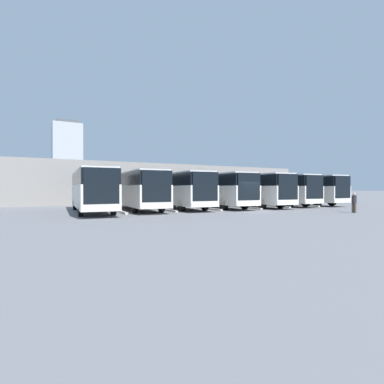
{
  "coord_description": "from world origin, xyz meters",
  "views": [
    {
      "loc": [
        16.56,
        19.73,
        1.9
      ],
      "look_at": [
        2.69,
        -6.0,
        1.6
      ],
      "focal_mm": 28.0,
      "sensor_mm": 36.0,
      "label": 1
    }
  ],
  "objects": [
    {
      "name": "bus_6",
      "position": [
        12.21,
        -5.56,
        1.87
      ],
      "size": [
        3.33,
        12.2,
        3.37
      ],
      "rotation": [
        0.0,
        0.0,
        -0.07
      ],
      "color": "silver",
      "rests_on": "ground_plane"
    },
    {
      "name": "curb_divider_4",
      "position": [
        6.1,
        -4.65,
        0.07
      ],
      "size": [
        0.63,
        5.55,
        0.15
      ],
      "primitive_type": "cube",
      "rotation": [
        0.0,
        0.0,
        -0.07
      ],
      "color": "#B2B2AD",
      "rests_on": "ground_plane"
    },
    {
      "name": "pedestrian",
      "position": [
        -6.0,
        4.98,
        0.86
      ],
      "size": [
        0.39,
        0.39,
        1.6
      ],
      "rotation": [
        0.0,
        0.0,
        1.68
      ],
      "color": "brown",
      "rests_on": "ground_plane"
    },
    {
      "name": "office_tower",
      "position": [
        -6.43,
        -214.34,
        24.85
      ],
      "size": [
        19.72,
        19.72,
        50.9
      ],
      "color": "#ADB2B7",
      "rests_on": "ground_plane"
    },
    {
      "name": "bus_1",
      "position": [
        -8.14,
        -6.14,
        1.87
      ],
      "size": [
        3.33,
        12.2,
        3.37
      ],
      "rotation": [
        0.0,
        0.0,
        -0.07
      ],
      "color": "silver",
      "rests_on": "ground_plane"
    },
    {
      "name": "curb_divider_3",
      "position": [
        2.03,
        -4.29,
        0.07
      ],
      "size": [
        0.63,
        5.55,
        0.15
      ],
      "primitive_type": "cube",
      "rotation": [
        0.0,
        0.0,
        -0.07
      ],
      "color": "#B2B2AD",
      "rests_on": "ground_plane"
    },
    {
      "name": "bus_0",
      "position": [
        -12.21,
        -6.01,
        1.87
      ],
      "size": [
        3.33,
        12.2,
        3.37
      ],
      "rotation": [
        0.0,
        0.0,
        -0.07
      ],
      "color": "silver",
      "rests_on": "ground_plane"
    },
    {
      "name": "bus_4",
      "position": [
        4.07,
        -6.43,
        1.87
      ],
      "size": [
        3.33,
        12.2,
        3.37
      ],
      "rotation": [
        0.0,
        0.0,
        -0.07
      ],
      "color": "silver",
      "rests_on": "ground_plane"
    },
    {
      "name": "curb_divider_0",
      "position": [
        -10.17,
        -4.22,
        0.07
      ],
      "size": [
        0.63,
        5.55,
        0.15
      ],
      "primitive_type": "cube",
      "rotation": [
        0.0,
        0.0,
        -0.07
      ],
      "color": "#B2B2AD",
      "rests_on": "ground_plane"
    },
    {
      "name": "curb_divider_2",
      "position": [
        -2.03,
        -3.87,
        0.07
      ],
      "size": [
        0.63,
        5.55,
        0.15
      ],
      "primitive_type": "cube",
      "rotation": [
        0.0,
        0.0,
        -0.07
      ],
      "color": "#B2B2AD",
      "rests_on": "ground_plane"
    },
    {
      "name": "bus_5",
      "position": [
        8.14,
        -6.43,
        1.87
      ],
      "size": [
        3.33,
        12.2,
        3.37
      ],
      "rotation": [
        0.0,
        0.0,
        -0.07
      ],
      "color": "silver",
      "rests_on": "ground_plane"
    },
    {
      "name": "bus_2",
      "position": [
        -4.07,
        -5.65,
        1.87
      ],
      "size": [
        3.33,
        12.2,
        3.37
      ],
      "rotation": [
        0.0,
        0.0,
        -0.07
      ],
      "color": "silver",
      "rests_on": "ground_plane"
    },
    {
      "name": "bus_3",
      "position": [
        0.0,
        -6.08,
        1.87
      ],
      "size": [
        3.33,
        12.2,
        3.37
      ],
      "rotation": [
        0.0,
        0.0,
        -0.07
      ],
      "color": "silver",
      "rests_on": "ground_plane"
    },
    {
      "name": "curb_divider_1",
      "position": [
        -6.1,
        -4.35,
        0.07
      ],
      "size": [
        0.63,
        5.55,
        0.15
      ],
      "primitive_type": "cube",
      "rotation": [
        0.0,
        0.0,
        -0.07
      ],
      "color": "#B2B2AD",
      "rests_on": "ground_plane"
    },
    {
      "name": "curb_divider_5",
      "position": [
        10.17,
        -4.65,
        0.07
      ],
      "size": [
        0.63,
        5.55,
        0.15
      ],
      "primitive_type": "cube",
      "rotation": [
        0.0,
        0.0,
        -0.07
      ],
      "color": "#B2B2AD",
      "rests_on": "ground_plane"
    },
    {
      "name": "station_building",
      "position": [
        0.0,
        -22.96,
        2.65
      ],
      "size": [
        42.74,
        15.47,
        5.25
      ],
      "color": "gray",
      "rests_on": "ground_plane"
    },
    {
      "name": "ground_plane",
      "position": [
        0.0,
        0.0,
        0.0
      ],
      "size": [
        600.0,
        600.0,
        0.0
      ],
      "primitive_type": "plane",
      "color": "slate"
    }
  ]
}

